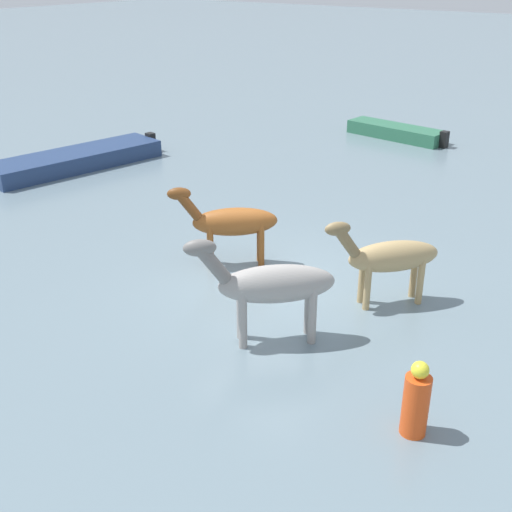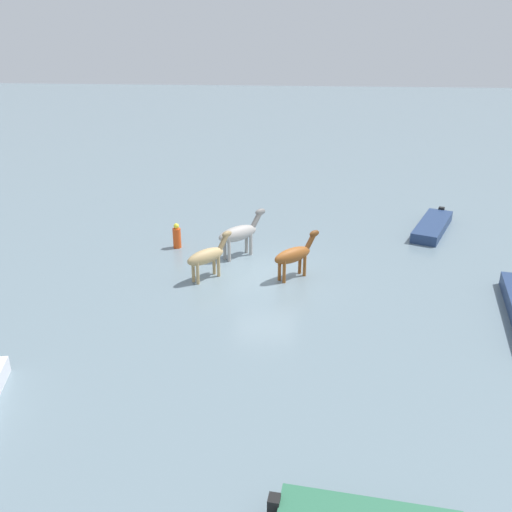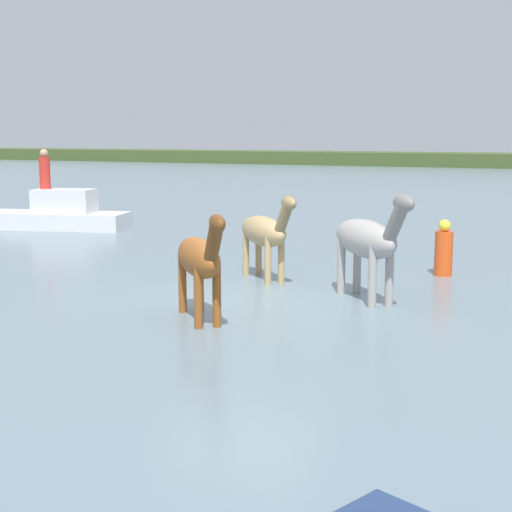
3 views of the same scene
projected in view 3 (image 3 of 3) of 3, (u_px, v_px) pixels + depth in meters
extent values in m
plane|color=slate|center=(243.00, 306.00, 12.34)|extent=(147.15, 147.15, 0.00)
ellipsoid|color=brown|center=(199.00, 257.00, 11.34)|extent=(1.57, 1.64, 0.59)
cylinder|color=brown|center=(217.00, 295.00, 10.97)|extent=(0.13, 0.13, 0.97)
cylinder|color=brown|center=(198.00, 296.00, 10.88)|extent=(0.13, 0.13, 0.97)
cylinder|color=brown|center=(200.00, 281.00, 11.96)|extent=(0.13, 0.13, 0.97)
cylinder|color=brown|center=(182.00, 283.00, 11.87)|extent=(0.13, 0.13, 0.97)
cylinder|color=brown|center=(214.00, 241.00, 10.40)|extent=(0.51, 0.53, 0.65)
ellipsoid|color=brown|center=(217.00, 223.00, 10.19)|extent=(0.47, 0.49, 0.26)
ellipsoid|color=tan|center=(263.00, 231.00, 14.51)|extent=(1.64, 1.53, 0.58)
cylinder|color=tan|center=(281.00, 259.00, 14.18)|extent=(0.13, 0.13, 0.96)
cylinder|color=tan|center=(268.00, 260.00, 14.07)|extent=(0.13, 0.13, 0.96)
cylinder|color=tan|center=(259.00, 251.00, 15.11)|extent=(0.13, 0.13, 0.96)
cylinder|color=tan|center=(246.00, 252.00, 15.00)|extent=(0.13, 0.13, 0.96)
cylinder|color=olive|center=(284.00, 217.00, 13.63)|extent=(0.53, 0.50, 0.64)
ellipsoid|color=olive|center=(289.00, 203.00, 13.42)|extent=(0.49, 0.46, 0.26)
ellipsoid|color=#9E9993|center=(365.00, 239.00, 12.67)|extent=(1.75, 1.79, 0.65)
cylinder|color=#9E9993|center=(389.00, 275.00, 12.27)|extent=(0.14, 0.14, 1.07)
cylinder|color=#9E9993|center=(372.00, 276.00, 12.17)|extent=(0.14, 0.14, 1.07)
cylinder|color=#9E9993|center=(357.00, 263.00, 13.35)|extent=(0.14, 0.14, 1.07)
cylinder|color=#9E9993|center=(341.00, 264.00, 13.25)|extent=(0.14, 0.14, 1.07)
cylinder|color=slate|center=(396.00, 221.00, 11.65)|extent=(0.57, 0.58, 0.71)
ellipsoid|color=slate|center=(404.00, 203.00, 11.41)|extent=(0.53, 0.54, 0.28)
cube|color=silver|center=(47.00, 223.00, 22.57)|extent=(5.14, 2.51, 0.65)
cube|color=silver|center=(65.00, 201.00, 22.35)|extent=(1.96, 1.36, 0.70)
cylinder|color=red|center=(45.00, 173.00, 22.39)|extent=(0.32, 0.32, 0.95)
sphere|color=tan|center=(44.00, 153.00, 22.30)|extent=(0.24, 0.24, 0.24)
cylinder|color=#E54C19|center=(444.00, 253.00, 14.99)|extent=(0.36, 0.36, 0.90)
sphere|color=yellow|center=(445.00, 225.00, 14.89)|extent=(0.24, 0.24, 0.24)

